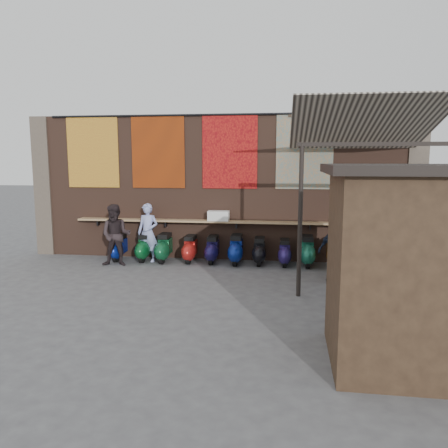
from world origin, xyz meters
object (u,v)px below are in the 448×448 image
scooter_stool_4 (212,250)px  scooter_stool_7 (285,253)px  scooter_stool_8 (307,251)px  shopper_tan (346,246)px  shelf_box (218,216)px  scooter_stool_2 (164,248)px  shopper_grey (406,262)px  market_stall (425,272)px  scooter_stool_3 (190,249)px  scooter_stool_6 (259,251)px  diner_right (116,235)px  scooter_stool_0 (119,248)px  scooter_stool_1 (145,247)px  scooter_stool_5 (236,250)px  shopper_navy (337,250)px  diner_left (148,233)px  scooter_stool_9 (334,253)px

scooter_stool_4 → scooter_stool_7: 1.94m
scooter_stool_7 → scooter_stool_8: size_ratio=0.87×
shopper_tan → shelf_box: bearing=108.6°
scooter_stool_2 → scooter_stool_4: 1.33m
shopper_grey → market_stall: (-0.58, -2.96, 0.54)m
scooter_stool_3 → scooter_stool_6: bearing=0.1°
shopper_grey → market_stall: bearing=102.6°
diner_right → market_stall: (6.22, -4.85, 0.49)m
scooter_stool_0 → scooter_stool_1: (0.73, 0.03, 0.02)m
scooter_stool_3 → scooter_stool_4: (0.62, 0.01, -0.00)m
scooter_stool_5 → market_stall: size_ratio=0.32×
diner_right → shelf_box: bearing=11.9°
shelf_box → scooter_stool_8: 2.57m
shelf_box → scooter_stool_8: shelf_box is taller
scooter_stool_6 → diner_right: size_ratio=0.46×
shopper_grey → shopper_tan: size_ratio=0.96×
scooter_stool_0 → scooter_stool_8: scooter_stool_8 is taller
diner_right → shopper_navy: (5.56, -0.94, -0.05)m
scooter_stool_5 → scooter_stool_7: bearing=0.4°
scooter_stool_0 → scooter_stool_2: (1.30, -0.02, 0.03)m
scooter_stool_4 → scooter_stool_7: size_ratio=1.05×
shelf_box → scooter_stool_3: shelf_box is taller
scooter_stool_0 → market_stall: (6.39, -5.46, 0.94)m
market_stall → scooter_stool_5: bearing=120.6°
scooter_stool_6 → shopper_grey: (3.06, -2.53, 0.40)m
scooter_stool_6 → shopper_navy: size_ratio=0.49×
scooter_stool_0 → scooter_stool_3: size_ratio=0.98×
shelf_box → scooter_stool_2: 1.73m
scooter_stool_0 → scooter_stool_6: bearing=0.4°
diner_left → shopper_navy: (4.88, -1.54, -0.04)m
shelf_box → scooter_stool_3: 1.20m
scooter_stool_4 → scooter_stool_7: (1.94, -0.05, -0.02)m
scooter_stool_0 → shopper_grey: (6.97, -2.50, 0.40)m
scooter_stool_2 → scooter_stool_7: 3.27m
diner_left → shopper_navy: size_ratio=1.05×
scooter_stool_1 → diner_left: 0.45m
scooter_stool_4 → scooter_stool_6: 1.27m
scooter_stool_2 → scooter_stool_1: bearing=174.9°
scooter_stool_2 → shopper_tan: shopper_tan is taller
shelf_box → scooter_stool_4: shelf_box is taller
scooter_stool_2 → scooter_stool_9: bearing=-0.1°
scooter_stool_7 → scooter_stool_0: bearing=179.9°
shelf_box → scooter_stool_9: 3.21m
scooter_stool_4 → scooter_stool_5: (0.65, -0.06, 0.03)m
scooter_stool_1 → scooter_stool_2: bearing=-5.1°
scooter_stool_0 → shopper_tan: 6.11m
scooter_stool_1 → scooter_stool_3: 1.28m
diner_right → shopper_navy: size_ratio=1.06×
scooter_stool_0 → scooter_stool_9: scooter_stool_9 is taller
scooter_stool_0 → scooter_stool_2: size_ratio=0.93×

